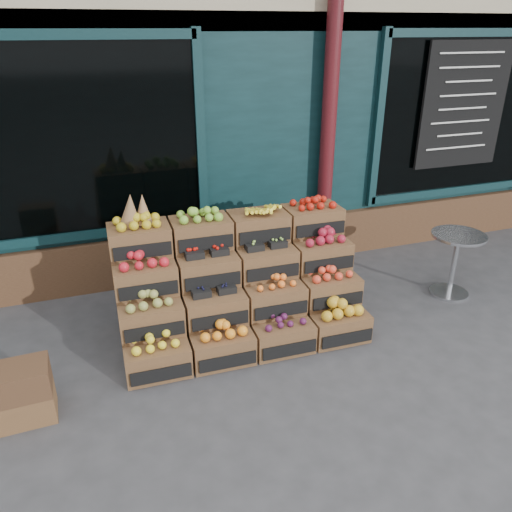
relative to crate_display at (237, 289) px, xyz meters
name	(u,v)px	position (x,y,z in m)	size (l,w,h in m)	color
ground	(302,367)	(0.36, -0.83, -0.46)	(60.00, 60.00, 0.00)	#3A3A3D
shop_facade	(176,58)	(0.36, 4.28, 1.94)	(12.00, 6.24, 4.80)	#0C282B
crate_display	(237,289)	(0.00, 0.00, 0.00)	(2.39, 1.21, 1.47)	brown
spare_crates	(20,394)	(-2.00, -0.69, -0.22)	(0.49, 0.35, 0.48)	brown
bistro_table	(455,257)	(2.55, -0.13, 0.01)	(0.60, 0.60, 0.75)	silver
shopkeeper	(99,184)	(-1.12, 2.16, 0.59)	(0.76, 0.50, 2.09)	#195820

